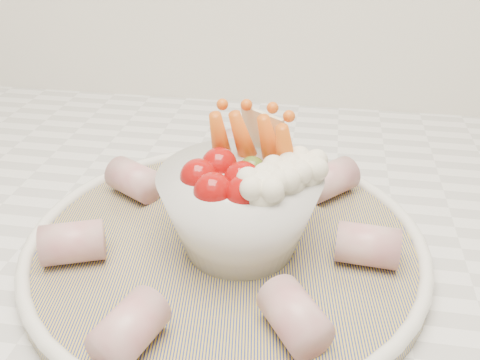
# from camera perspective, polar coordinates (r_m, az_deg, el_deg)

# --- Properties ---
(serving_platter) EXTENTS (0.39, 0.39, 0.02)m
(serving_platter) POSITION_cam_1_polar(r_m,az_deg,el_deg) (0.48, -1.50, -6.87)
(serving_platter) COLOR navy
(serving_platter) RESTS_ON kitchen_counter
(veggie_bowl) EXTENTS (0.14, 0.14, 0.12)m
(veggie_bowl) POSITION_cam_1_polar(r_m,az_deg,el_deg) (0.44, 0.28, -2.42)
(veggie_bowl) COLOR silver
(veggie_bowl) RESTS_ON serving_platter
(cured_meat_rolls) EXTENTS (0.30, 0.32, 0.03)m
(cured_meat_rolls) POSITION_cam_1_polar(r_m,az_deg,el_deg) (0.46, -1.67, -4.72)
(cured_meat_rolls) COLOR #AB4E58
(cured_meat_rolls) RESTS_ON serving_platter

